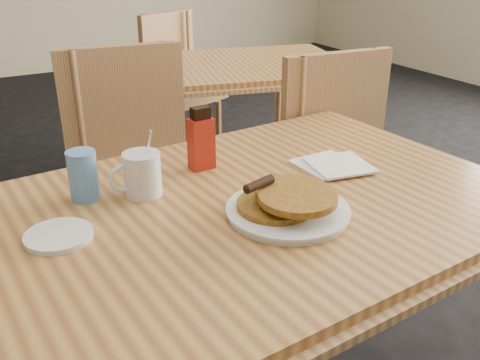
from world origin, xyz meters
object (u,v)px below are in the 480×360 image
Objects in this scene: coffee_mug at (141,174)px; syrup_bottle at (201,141)px; blue_tumbler at (83,176)px; chair_main_far at (137,161)px; main_table at (247,217)px; chair_neighbor_near at (316,146)px; neighbor_table at (230,72)px; pancake_plate at (288,205)px; chair_neighbor_far at (175,76)px.

syrup_bottle reaches higher than coffee_mug.
chair_main_far is at bearing 60.74° from blue_tumbler.
syrup_bottle is at bearing 90.68° from main_table.
chair_main_far is (-0.01, 0.75, -0.13)m from main_table.
chair_neighbor_near is (0.66, 0.59, -0.14)m from main_table.
neighbor_table is 11.30× the size of blue_tumbler.
coffee_mug is (-0.24, 0.26, 0.03)m from pancake_plate.
main_table is 1.55× the size of chair_neighbor_far.
chair_main_far reaches higher than main_table.
chair_neighbor_far is 7.53× the size of blue_tumbler.
chair_main_far reaches higher than pancake_plate.
neighbor_table is 1.51m from blue_tumbler.
neighbor_table is at bearing 62.91° from main_table.
coffee_mug is 0.13m from blue_tumbler.
syrup_bottle reaches higher than blue_tumbler.
neighbor_table is at bearing 93.82° from chair_neighbor_near.
chair_main_far is (-0.69, -0.58, -0.12)m from neighbor_table.
pancake_plate is at bearing -39.41° from blue_tumbler.
pancake_plate reaches higher than main_table.
chair_neighbor_far is 5.43× the size of coffee_mug.
coffee_mug is 1.39× the size of blue_tumbler.
coffee_mug is 0.98× the size of syrup_bottle.
chair_neighbor_far is at bearing 73.43° from pancake_plate.
chair_main_far is 1.03× the size of chair_neighbor_near.
pancake_plate is at bearing -64.68° from main_table.
pancake_plate is at bearing -79.26° from chair_main_far.
chair_neighbor_far is at bearing 71.48° from main_table.
chair_neighbor_far is 2.11m from coffee_mug.
main_table is 11.69× the size of blue_tumbler.
coffee_mug is at bearing -19.98° from blue_tumbler.
chair_neighbor_near is (-0.03, -1.46, 0.03)m from chair_neighbor_far.
chair_neighbor_near is at bearing -91.63° from neighbor_table.
syrup_bottle is at bearing 32.35° from coffee_mug.
syrup_bottle is at bearing 98.56° from pancake_plate.
blue_tumbler is at bearing -131.58° from neighbor_table.
chair_main_far reaches higher than blue_tumbler.
syrup_bottle is 1.41× the size of blue_tumbler.
chair_neighbor_near is at bearing 21.77° from blue_tumbler.
main_table is 0.27m from coffee_mug.
neighbor_table is 0.91m from chair_main_far.
main_table is 2.17m from chair_neighbor_far.
chair_main_far is 0.66m from coffee_mug.
chair_neighbor_near is (0.67, -0.16, -0.02)m from chair_main_far.
main_table is 0.77m from chair_main_far.
coffee_mug is (-0.88, -1.18, 0.10)m from neighbor_table.
main_table is at bearing -132.57° from chair_neighbor_near.
main_table is at bearing 115.32° from pancake_plate.
syrup_bottle is at bearing 5.33° from blue_tumbler.
chair_main_far is 0.69m from chair_neighbor_near.
main_table is 8.43× the size of coffee_mug.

